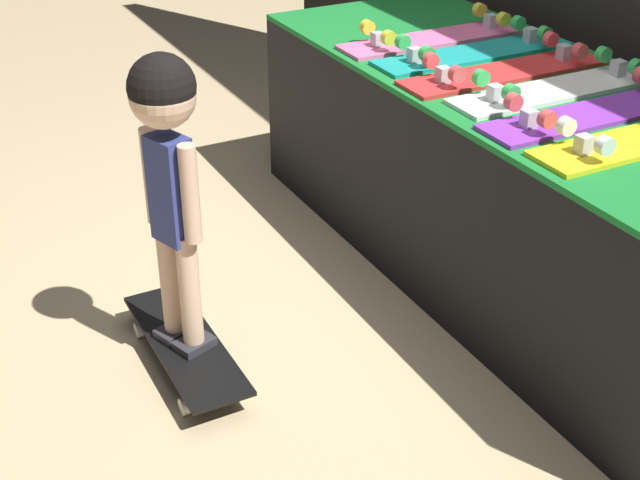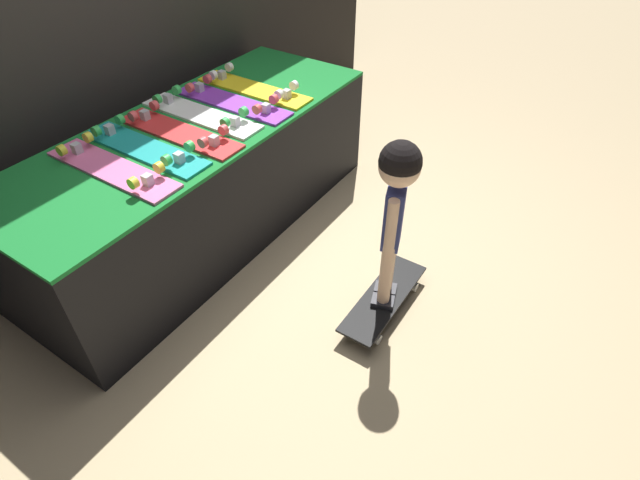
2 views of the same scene
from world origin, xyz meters
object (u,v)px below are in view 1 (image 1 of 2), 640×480
skateboard_red_on_rack (505,70)px  skateboard_on_floor (186,346)px  child (168,151)px  skateboard_white_on_rack (558,87)px  skateboard_pink_on_rack (436,36)px  skateboard_teal_on_rack (474,51)px  skateboard_purple_on_rack (595,111)px

skateboard_red_on_rack → skateboard_on_floor: 1.40m
child → skateboard_white_on_rack: bearing=65.9°
skateboard_on_floor → skateboard_pink_on_rack: bearing=113.2°
skateboard_teal_on_rack → skateboard_purple_on_rack: bearing=-2.2°
skateboard_red_on_rack → skateboard_on_floor: skateboard_red_on_rack is taller
skateboard_teal_on_rack → child: size_ratio=0.84×
skateboard_pink_on_rack → child: 1.35m
skateboard_red_on_rack → skateboard_on_floor: (0.10, -1.23, -0.66)m
skateboard_purple_on_rack → skateboard_on_floor: bearing=-104.9°
skateboard_red_on_rack → skateboard_teal_on_rack: bearing=172.6°
skateboard_pink_on_rack → child: size_ratio=0.84×
skateboard_teal_on_rack → skateboard_on_floor: (0.32, -1.26, -0.66)m
skateboard_teal_on_rack → skateboard_on_floor: skateboard_teal_on_rack is taller
skateboard_teal_on_rack → skateboard_white_on_rack: 0.43m
skateboard_teal_on_rack → skateboard_red_on_rack: size_ratio=1.00×
skateboard_pink_on_rack → skateboard_red_on_rack: (0.43, -0.01, 0.00)m
skateboard_white_on_rack → child: child is taller
skateboard_purple_on_rack → skateboard_teal_on_rack: bearing=177.8°
skateboard_red_on_rack → skateboard_white_on_rack: size_ratio=1.00×
skateboard_white_on_rack → child: 1.28m
skateboard_teal_on_rack → skateboard_red_on_rack: 0.22m
skateboard_pink_on_rack → skateboard_white_on_rack: bearing=3.2°
skateboard_purple_on_rack → skateboard_pink_on_rack: bearing=179.6°
child → skateboard_on_floor: bearing=-19.0°
skateboard_teal_on_rack → skateboard_white_on_rack: size_ratio=1.00×
skateboard_pink_on_rack → child: (0.53, -1.24, -0.01)m
skateboard_purple_on_rack → skateboard_on_floor: (-0.33, -1.23, -0.66)m
skateboard_white_on_rack → skateboard_pink_on_rack: bearing=-176.8°
skateboard_teal_on_rack → child: 1.30m
skateboard_red_on_rack → skateboard_white_on_rack: (0.21, 0.05, 0.00)m
skateboard_white_on_rack → skateboard_purple_on_rack: same height
skateboard_on_floor → skateboard_teal_on_rack: bearing=104.1°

